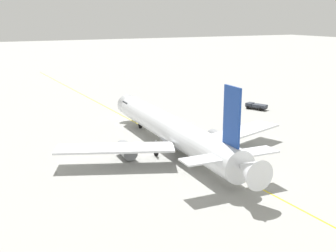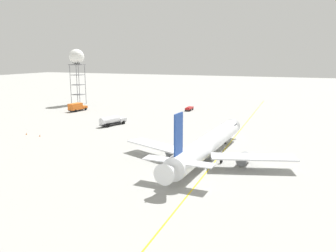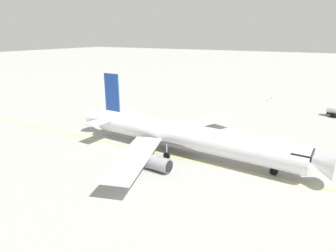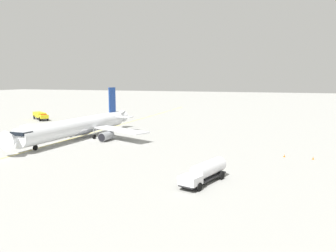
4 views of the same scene
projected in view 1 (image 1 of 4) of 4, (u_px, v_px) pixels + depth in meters
The scene contains 4 objects.
ground_plane at pixel (161, 152), 61.89m from camera, with size 600.00×600.00×0.00m, color #9E9E99.
airliner_main at pixel (174, 132), 61.73m from camera, with size 41.83×35.54×11.81m.
baggage_truck_truck at pixel (256, 106), 89.96m from camera, with size 4.78×3.49×1.22m.
taxiway_centreline at pixel (175, 143), 65.86m from camera, with size 195.69×5.28×0.01m.
Camera 1 is at (-53.10, 25.61, 19.23)m, focal length 45.26 mm.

